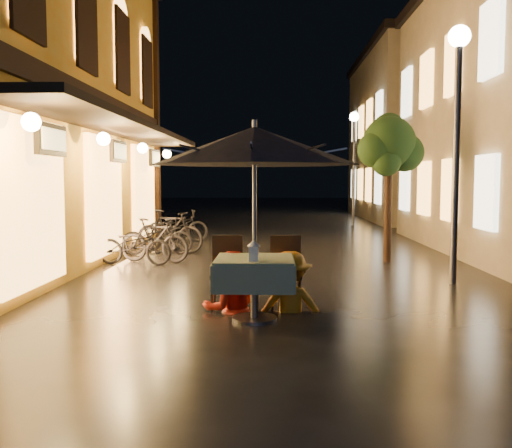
{
  "coord_description": "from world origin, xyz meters",
  "views": [
    {
      "loc": [
        -0.01,
        -7.52,
        1.75
      ],
      "look_at": [
        -0.24,
        0.03,
        1.15
      ],
      "focal_mm": 40.0,
      "sensor_mm": 36.0,
      "label": 1
    }
  ],
  "objects_px": {
    "streetlamp_near": "(458,107)",
    "cafe_table": "(255,273)",
    "bicycle_0": "(134,245)",
    "table_lantern": "(254,250)",
    "patio_umbrella": "(254,146)",
    "person_orange": "(231,252)",
    "person_yellow": "(290,253)"
  },
  "relations": [
    {
      "from": "table_lantern",
      "to": "person_orange",
      "type": "height_order",
      "value": "person_orange"
    },
    {
      "from": "patio_umbrella",
      "to": "person_orange",
      "type": "xyz_separation_m",
      "value": [
        -0.33,
        0.52,
        -1.37
      ]
    },
    {
      "from": "table_lantern",
      "to": "person_orange",
      "type": "distance_m",
      "value": 0.89
    },
    {
      "from": "table_lantern",
      "to": "person_yellow",
      "type": "height_order",
      "value": "person_yellow"
    },
    {
      "from": "patio_umbrella",
      "to": "person_orange",
      "type": "relative_size",
      "value": 1.65
    },
    {
      "from": "person_yellow",
      "to": "table_lantern",
      "type": "bearing_deg",
      "value": 60.6
    },
    {
      "from": "person_yellow",
      "to": "bicycle_0",
      "type": "bearing_deg",
      "value": -53.11
    },
    {
      "from": "person_yellow",
      "to": "bicycle_0",
      "type": "height_order",
      "value": "person_yellow"
    },
    {
      "from": "patio_umbrella",
      "to": "person_orange",
      "type": "distance_m",
      "value": 1.5
    },
    {
      "from": "streetlamp_near",
      "to": "person_yellow",
      "type": "height_order",
      "value": "streetlamp_near"
    },
    {
      "from": "cafe_table",
      "to": "table_lantern",
      "type": "bearing_deg",
      "value": -90.0
    },
    {
      "from": "patio_umbrella",
      "to": "bicycle_0",
      "type": "xyz_separation_m",
      "value": [
        -2.59,
        4.47,
        -1.74
      ]
    },
    {
      "from": "patio_umbrella",
      "to": "table_lantern",
      "type": "xyz_separation_m",
      "value": [
        -0.0,
        -0.3,
        -1.23
      ]
    },
    {
      "from": "patio_umbrella",
      "to": "person_yellow",
      "type": "bearing_deg",
      "value": 50.18
    },
    {
      "from": "person_orange",
      "to": "person_yellow",
      "type": "bearing_deg",
      "value": 168.12
    },
    {
      "from": "cafe_table",
      "to": "person_orange",
      "type": "xyz_separation_m",
      "value": [
        -0.33,
        0.52,
        0.19
      ]
    },
    {
      "from": "table_lantern",
      "to": "cafe_table",
      "type": "bearing_deg",
      "value": 90.0
    },
    {
      "from": "streetlamp_near",
      "to": "bicycle_0",
      "type": "relative_size",
      "value": 2.71
    },
    {
      "from": "patio_umbrella",
      "to": "table_lantern",
      "type": "relative_size",
      "value": 10.24
    },
    {
      "from": "patio_umbrella",
      "to": "person_orange",
      "type": "bearing_deg",
      "value": 122.58
    },
    {
      "from": "cafe_table",
      "to": "bicycle_0",
      "type": "distance_m",
      "value": 5.17
    },
    {
      "from": "person_orange",
      "to": "person_yellow",
      "type": "height_order",
      "value": "person_orange"
    },
    {
      "from": "bicycle_0",
      "to": "table_lantern",
      "type": "bearing_deg",
      "value": -143.87
    },
    {
      "from": "streetlamp_near",
      "to": "bicycle_0",
      "type": "bearing_deg",
      "value": 161.94
    },
    {
      "from": "table_lantern",
      "to": "person_yellow",
      "type": "xyz_separation_m",
      "value": [
        0.46,
        0.84,
        -0.15
      ]
    },
    {
      "from": "person_yellow",
      "to": "streetlamp_near",
      "type": "bearing_deg",
      "value": -144.97
    },
    {
      "from": "person_orange",
      "to": "bicycle_0",
      "type": "relative_size",
      "value": 0.99
    },
    {
      "from": "streetlamp_near",
      "to": "patio_umbrella",
      "type": "bearing_deg",
      "value": -141.56
    },
    {
      "from": "person_orange",
      "to": "cafe_table",
      "type": "bearing_deg",
      "value": 108.63
    },
    {
      "from": "cafe_table",
      "to": "bicycle_0",
      "type": "relative_size",
      "value": 0.63
    },
    {
      "from": "person_orange",
      "to": "bicycle_0",
      "type": "bearing_deg",
      "value": -74.14
    },
    {
      "from": "streetlamp_near",
      "to": "cafe_table",
      "type": "bearing_deg",
      "value": -141.56
    }
  ]
}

